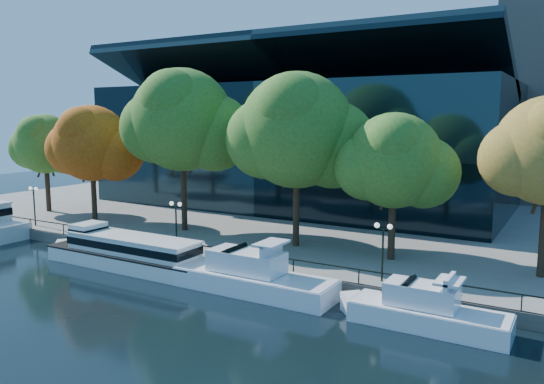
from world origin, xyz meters
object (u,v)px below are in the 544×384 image
Objects in this scene: tree_2 at (183,122)px; lamp_2 at (383,239)px; tree_1 at (92,145)px; cruiser_far at (421,309)px; lamp_1 at (176,214)px; tree_4 at (396,163)px; lamp_0 at (34,197)px; cruiser_near at (247,275)px; tree_0 at (46,145)px; tree_3 at (298,133)px; tour_boat at (124,250)px.

lamp_2 is (22.19, -6.06, -7.66)m from tree_2.
tree_2 is at bearing 6.19° from tree_1.
lamp_1 reaches higher than cruiser_far.
lamp_0 is (-36.06, -5.82, -4.67)m from tree_4.
tree_1 is at bearing -173.81° from tree_2.
cruiser_far is (12.17, -0.16, -0.13)m from cruiser_near.
tree_2 is (20.99, -0.14, 2.78)m from tree_0.
tree_0 reaches higher than lamp_1.
tree_2 reaches higher than lamp_1.
tree_3 is at bearing 143.17° from cruiser_far.
cruiser_far is 22.57m from lamp_1.
tree_1 is 0.83× the size of tree_3.
tree_3 is (-13.38, 10.02, 9.76)m from cruiser_far.
tree_1 reaches higher than lamp_0.
tour_boat is 1.36× the size of tree_1.
lamp_1 reaches higher than tour_boat.
tree_0 is 33.67m from tree_3.
tree_3 reaches higher than tour_boat.
cruiser_far is 2.51× the size of lamp_1.
tree_0 is at bearing 179.41° from tree_3.
lamp_1 and lamp_2 have the same top height.
tree_4 is at bearing 53.53° from cruiser_near.
tree_3 reaches higher than tree_1.
lamp_1 is (-8.61, -5.86, -6.83)m from tree_3.
tree_1 is 3.08× the size of lamp_2.
tree_3 is at bearing -0.59° from tree_0.
tree_1 is at bearing -177.53° from tree_3.
lamp_1 is (-17.08, -5.82, -4.67)m from tree_4.
cruiser_far is at bearing -21.46° from tree_2.
tour_boat is 4.17× the size of lamp_0.
tour_boat is at bearing -33.17° from tree_1.
cruiser_near is 3.24× the size of lamp_2.
lamp_0 is at bearing -45.87° from tree_0.
tree_3 reaches higher than tree_4.
lamp_0 is 37.17m from lamp_2.
lamp_2 is (20.47, 3.80, 2.62)m from tour_boat.
cruiser_far is 29.87m from tree_2.
tree_2 reaches higher than tree_3.
tree_2 is at bearing 164.73° from lamp_2.
tree_4 is 7.54m from lamp_2.
cruiser_far is 6.35m from lamp_2.
tour_boat is at bearing -138.44° from tree_3.
lamp_2 is (33.66, -4.81, -5.22)m from tree_1.
tree_0 reaches higher than cruiser_far.
lamp_0 is 1.00× the size of lamp_1.
lamp_0 is at bearing 180.00° from lamp_1.
lamp_1 is at bearing 0.00° from lamp_0.
tree_1 is at bearing 171.86° from lamp_2.
cruiser_near is at bearing -154.46° from lamp_2.
lamp_1 is at bearing 157.85° from cruiser_near.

